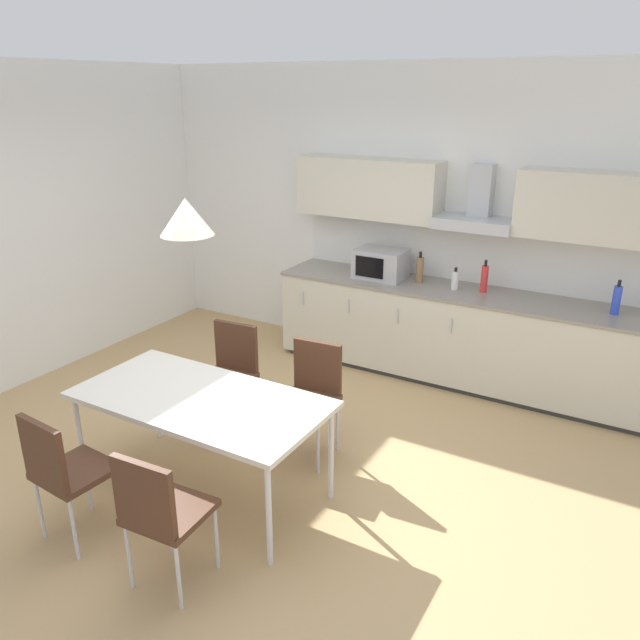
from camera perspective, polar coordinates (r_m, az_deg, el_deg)
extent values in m
cube|color=tan|center=(4.71, -6.55, -13.66)|extent=(8.07, 7.73, 0.02)
cube|color=white|center=(6.30, 7.35, 9.44)|extent=(6.46, 0.10, 2.86)
cube|color=#333333|center=(6.14, 12.46, -5.03)|extent=(3.43, 0.59, 0.05)
cube|color=beige|center=(5.97, 12.78, -1.33)|extent=(3.57, 0.64, 0.80)
cube|color=gray|center=(5.84, 13.09, 2.47)|extent=(3.59, 0.66, 0.03)
cube|color=silver|center=(6.21, -1.57, 2.01)|extent=(0.01, 0.01, 0.14)
cube|color=silver|center=(5.97, 2.61, 1.22)|extent=(0.01, 0.01, 0.14)
cube|color=silver|center=(5.77, 7.10, 0.37)|extent=(0.01, 0.01, 0.14)
cube|color=silver|center=(5.60, 11.88, -0.54)|extent=(0.01, 0.01, 0.14)
cube|color=silver|center=(6.05, 14.20, 5.74)|extent=(3.57, 0.02, 0.52)
cube|color=beige|center=(6.16, 4.50, 11.96)|extent=(1.43, 0.34, 0.56)
cube|color=beige|center=(5.59, 24.89, 9.25)|extent=(1.43, 0.34, 0.56)
cube|color=#B7BABF|center=(5.80, 13.98, 8.58)|extent=(0.71, 0.40, 0.10)
cube|color=#B7BABF|center=(5.86, 14.52, 11.19)|extent=(0.20, 0.16, 0.51)
cube|color=#ADADB2|center=(6.07, 5.58, 5.15)|extent=(0.48, 0.34, 0.28)
cube|color=black|center=(5.94, 4.53, 4.83)|extent=(0.29, 0.01, 0.20)
cylinder|color=white|center=(5.84, 12.25, 3.57)|extent=(0.07, 0.07, 0.17)
cylinder|color=black|center=(5.81, 12.32, 4.53)|extent=(0.03, 0.03, 0.04)
cylinder|color=brown|center=(5.97, 9.10, 4.54)|extent=(0.07, 0.07, 0.24)
cylinder|color=black|center=(5.93, 9.18, 5.92)|extent=(0.03, 0.03, 0.05)
cylinder|color=blue|center=(5.60, 25.47, 1.64)|extent=(0.07, 0.07, 0.24)
cylinder|color=black|center=(5.56, 25.70, 3.05)|extent=(0.03, 0.03, 0.05)
cylinder|color=red|center=(5.80, 14.79, 3.64)|extent=(0.06, 0.06, 0.24)
cylinder|color=black|center=(5.76, 14.93, 5.05)|extent=(0.03, 0.03, 0.05)
cube|color=silver|center=(4.19, -10.90, -7.15)|extent=(1.69, 0.85, 0.04)
cylinder|color=silver|center=(4.66, -21.02, -10.30)|extent=(0.04, 0.04, 0.69)
cylinder|color=silver|center=(3.73, -4.70, -17.33)|extent=(0.04, 0.04, 0.69)
cylinder|color=silver|center=(5.07, -14.73, -6.93)|extent=(0.04, 0.04, 0.69)
cylinder|color=silver|center=(4.23, 1.02, -12.12)|extent=(0.04, 0.04, 0.69)
cube|color=#4C2D1E|center=(4.15, -21.43, -12.77)|extent=(0.43, 0.43, 0.04)
cube|color=#4C2D1E|center=(3.96, -24.00, -11.11)|extent=(0.38, 0.07, 0.40)
cylinder|color=silver|center=(4.47, -20.49, -13.63)|extent=(0.02, 0.02, 0.43)
cylinder|color=silver|center=(4.23, -17.70, -15.37)|extent=(0.02, 0.02, 0.43)
cylinder|color=silver|center=(4.33, -24.24, -15.42)|extent=(0.02, 0.02, 0.43)
cylinder|color=silver|center=(4.08, -21.59, -17.38)|extent=(0.02, 0.02, 0.43)
cube|color=#4C2D1E|center=(4.62, -1.19, -7.58)|extent=(0.43, 0.43, 0.04)
cube|color=#4C2D1E|center=(4.67, -0.22, -4.26)|extent=(0.38, 0.07, 0.40)
cylinder|color=silver|center=(4.54, -0.18, -11.55)|extent=(0.02, 0.02, 0.43)
cylinder|color=silver|center=(4.68, -4.01, -10.57)|extent=(0.02, 0.02, 0.43)
cylinder|color=silver|center=(4.81, 1.59, -9.59)|extent=(0.02, 0.02, 0.43)
cylinder|color=silver|center=(4.93, -2.07, -8.74)|extent=(0.02, 0.02, 0.43)
cube|color=#4C2D1E|center=(5.01, -8.65, -5.44)|extent=(0.43, 0.43, 0.04)
cube|color=#4C2D1E|center=(5.06, -7.67, -2.41)|extent=(0.38, 0.07, 0.40)
cylinder|color=silver|center=(4.91, -7.92, -9.08)|extent=(0.02, 0.02, 0.43)
cylinder|color=silver|center=(5.09, -11.18, -8.19)|extent=(0.02, 0.02, 0.43)
cylinder|color=silver|center=(5.17, -5.88, -7.42)|extent=(0.02, 0.02, 0.43)
cylinder|color=silver|center=(5.33, -9.05, -6.64)|extent=(0.02, 0.02, 0.43)
cube|color=#4C2D1E|center=(3.66, -13.55, -16.69)|extent=(0.42, 0.42, 0.04)
cube|color=#4C2D1E|center=(3.43, -15.83, -15.26)|extent=(0.38, 0.06, 0.40)
cylinder|color=silver|center=(3.99, -13.61, -17.34)|extent=(0.02, 0.02, 0.43)
cylinder|color=silver|center=(3.82, -9.45, -19.01)|extent=(0.02, 0.02, 0.43)
cylinder|color=silver|center=(3.80, -17.06, -19.94)|extent=(0.02, 0.02, 0.43)
cylinder|color=silver|center=(3.62, -12.81, -21.90)|extent=(0.02, 0.02, 0.43)
cone|color=silver|center=(3.79, -12.13, 9.22)|extent=(0.32, 0.32, 0.22)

